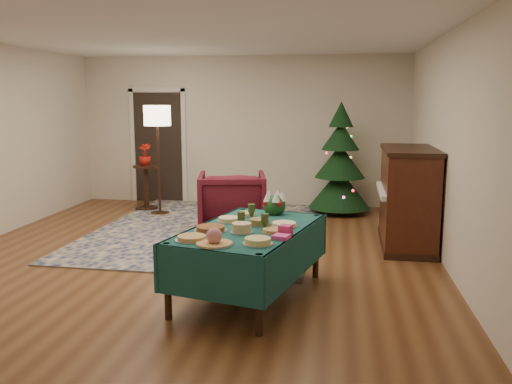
# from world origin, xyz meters

# --- Properties ---
(room_shell) EXTENTS (7.00, 7.00, 7.00)m
(room_shell) POSITION_xyz_m (0.00, 0.00, 1.35)
(room_shell) COLOR #593319
(room_shell) RESTS_ON ground
(doorway) EXTENTS (1.08, 0.04, 2.16)m
(doorway) POSITION_xyz_m (-1.60, 3.48, 1.10)
(doorway) COLOR black
(doorway) RESTS_ON ground
(rug) EXTENTS (3.32, 4.29, 0.02)m
(rug) POSITION_xyz_m (-0.13, 1.34, 0.01)
(rug) COLOR #14234D
(rug) RESTS_ON ground
(buffet_table) EXTENTS (1.44, 1.98, 0.69)m
(buffet_table) POSITION_xyz_m (0.92, -1.28, 0.55)
(buffet_table) COLOR black
(buffet_table) RESTS_ON ground
(platter_0) EXTENTS (0.29, 0.29, 0.04)m
(platter_0) POSITION_xyz_m (0.49, -1.83, 0.71)
(platter_0) COLOR silver
(platter_0) RESTS_ON buffet_table
(platter_1) EXTENTS (0.32, 0.32, 0.15)m
(platter_1) POSITION_xyz_m (0.72, -1.95, 0.75)
(platter_1) COLOR silver
(platter_1) RESTS_ON buffet_table
(platter_2) EXTENTS (0.27, 0.27, 0.06)m
(platter_2) POSITION_xyz_m (1.09, -1.87, 0.72)
(platter_2) COLOR silver
(platter_2) RESTS_ON buffet_table
(platter_3) EXTENTS (0.32, 0.32, 0.05)m
(platter_3) POSITION_xyz_m (0.58, -1.47, 0.71)
(platter_3) COLOR silver
(platter_3) RESTS_ON buffet_table
(platter_4) EXTENTS (0.21, 0.21, 0.09)m
(platter_4) POSITION_xyz_m (0.88, -1.49, 0.74)
(platter_4) COLOR silver
(platter_4) RESTS_ON buffet_table
(platter_5) EXTENTS (0.24, 0.24, 0.04)m
(platter_5) POSITION_xyz_m (1.18, -1.45, 0.71)
(platter_5) COLOR silver
(platter_5) RESTS_ON buffet_table
(platter_6) EXTENTS (0.25, 0.25, 0.05)m
(platter_6) POSITION_xyz_m (0.67, -1.06, 0.71)
(platter_6) COLOR silver
(platter_6) RESTS_ON buffet_table
(platter_7) EXTENTS (0.23, 0.23, 0.07)m
(platter_7) POSITION_xyz_m (1.00, -1.17, 0.72)
(platter_7) COLOR silver
(platter_7) RESTS_ON buffet_table
(platter_8) EXTENTS (0.27, 0.27, 0.04)m
(platter_8) POSITION_xyz_m (1.24, -1.17, 0.71)
(platter_8) COLOR silver
(platter_8) RESTS_ON buffet_table
(platter_9) EXTENTS (0.22, 0.22, 0.04)m
(platter_9) POSITION_xyz_m (0.80, -0.74, 0.71)
(platter_9) COLOR silver
(platter_9) RESTS_ON buffet_table
(goblet_0) EXTENTS (0.07, 0.07, 0.16)m
(goblet_0) POSITION_xyz_m (0.88, -0.91, 0.78)
(goblet_0) COLOR #2D471E
(goblet_0) RESTS_ON buffet_table
(goblet_1) EXTENTS (0.07, 0.07, 0.16)m
(goblet_1) POSITION_xyz_m (1.08, -1.36, 0.78)
(goblet_1) COLOR #2D471E
(goblet_1) RESTS_ON buffet_table
(goblet_2) EXTENTS (0.07, 0.07, 0.16)m
(goblet_2) POSITION_xyz_m (0.84, -1.31, 0.78)
(goblet_2) COLOR #2D471E
(goblet_2) RESTS_ON buffet_table
(napkin_stack) EXTENTS (0.17, 0.17, 0.04)m
(napkin_stack) POSITION_xyz_m (1.27, -1.66, 0.71)
(napkin_stack) COLOR #F744A9
(napkin_stack) RESTS_ON buffet_table
(gift_box) EXTENTS (0.13, 0.13, 0.09)m
(gift_box) POSITION_xyz_m (1.29, -1.51, 0.74)
(gift_box) COLOR #D23A73
(gift_box) RESTS_ON buffet_table
(centerpiece) EXTENTS (0.25, 0.25, 0.29)m
(centerpiece) POSITION_xyz_m (1.08, -0.61, 0.81)
(centerpiece) COLOR #1E4C1E
(centerpiece) RESTS_ON buffet_table
(armchair) EXTENTS (1.10, 1.05, 0.97)m
(armchair) POSITION_xyz_m (0.24, 1.27, 0.49)
(armchair) COLOR #4F111C
(armchair) RESTS_ON ground
(floor_lamp) EXTENTS (0.44, 0.44, 1.82)m
(floor_lamp) POSITION_xyz_m (-1.20, 2.31, 1.55)
(floor_lamp) COLOR #A57F3F
(floor_lamp) RESTS_ON ground
(side_table) EXTENTS (0.44, 0.44, 0.78)m
(side_table) POSITION_xyz_m (-1.57, 2.66, 0.38)
(side_table) COLOR black
(side_table) RESTS_ON ground
(potted_plant) EXTENTS (0.21, 0.38, 0.21)m
(potted_plant) POSITION_xyz_m (-1.57, 2.66, 0.89)
(potted_plant) COLOR #AE150C
(potted_plant) RESTS_ON side_table
(christmas_tree) EXTENTS (1.10, 1.10, 1.89)m
(christmas_tree) POSITION_xyz_m (1.78, 2.90, 0.85)
(christmas_tree) COLOR black
(christmas_tree) RESTS_ON ground
(piano) EXTENTS (0.74, 1.52, 1.30)m
(piano) POSITION_xyz_m (2.66, 0.89, 0.64)
(piano) COLOR black
(piano) RESTS_ON ground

